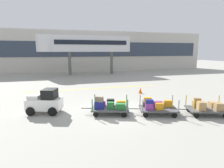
{
  "coord_description": "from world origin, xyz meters",
  "views": [
    {
      "loc": [
        -3.23,
        -11.32,
        3.91
      ],
      "look_at": [
        0.63,
        2.55,
        1.36
      ],
      "focal_mm": 29.59,
      "sensor_mm": 36.0,
      "label": 1
    }
  ],
  "objects_px": {
    "baggage_cart_middle": "(156,106)",
    "safety_cone_near": "(140,90)",
    "baggage_cart_lead": "(109,106)",
    "baggage_cart_tail": "(206,107)",
    "baggage_tug": "(45,102)"
  },
  "relations": [
    {
      "from": "baggage_cart_tail",
      "to": "safety_cone_near",
      "type": "height_order",
      "value": "baggage_cart_tail"
    },
    {
      "from": "baggage_cart_middle",
      "to": "baggage_cart_lead",
      "type": "bearing_deg",
      "value": 163.63
    },
    {
      "from": "baggage_cart_middle",
      "to": "safety_cone_near",
      "type": "distance_m",
      "value": 5.86
    },
    {
      "from": "baggage_tug",
      "to": "baggage_cart_tail",
      "type": "distance_m",
      "value": 10.12
    },
    {
      "from": "baggage_cart_lead",
      "to": "safety_cone_near",
      "type": "height_order",
      "value": "baggage_cart_lead"
    },
    {
      "from": "baggage_tug",
      "to": "baggage_cart_lead",
      "type": "relative_size",
      "value": 0.76
    },
    {
      "from": "safety_cone_near",
      "to": "baggage_cart_tail",
      "type": "bearing_deg",
      "value": -77.69
    },
    {
      "from": "baggage_cart_lead",
      "to": "baggage_cart_middle",
      "type": "bearing_deg",
      "value": -16.37
    },
    {
      "from": "baggage_tug",
      "to": "baggage_cart_tail",
      "type": "bearing_deg",
      "value": -17.36
    },
    {
      "from": "baggage_cart_tail",
      "to": "safety_cone_near",
      "type": "distance_m",
      "value": 6.78
    },
    {
      "from": "baggage_cart_middle",
      "to": "baggage_cart_tail",
      "type": "height_order",
      "value": "same"
    },
    {
      "from": "baggage_cart_lead",
      "to": "baggage_cart_tail",
      "type": "distance_m",
      "value": 6.01
    },
    {
      "from": "safety_cone_near",
      "to": "baggage_cart_middle",
      "type": "bearing_deg",
      "value": -104.47
    },
    {
      "from": "baggage_cart_lead",
      "to": "baggage_cart_tail",
      "type": "height_order",
      "value": "baggage_cart_lead"
    },
    {
      "from": "baggage_cart_tail",
      "to": "baggage_tug",
      "type": "bearing_deg",
      "value": 162.64
    }
  ]
}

